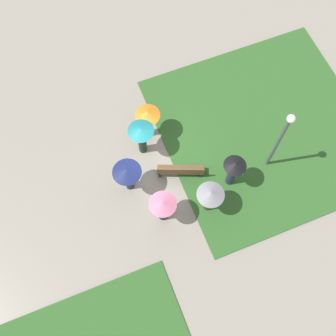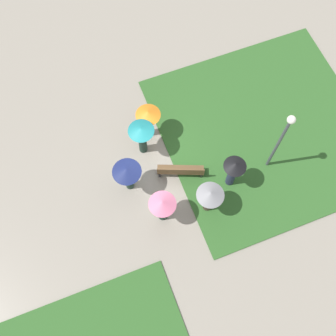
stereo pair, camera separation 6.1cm
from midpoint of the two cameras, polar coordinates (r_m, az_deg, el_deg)
The scene contains 10 objects.
ground_plane at distance 18.18m, azimuth -1.36°, elevation 0.15°, with size 90.00×90.00×0.00m, color gray.
lawn_patch_near at distance 19.40m, azimuth 13.11°, elevation 4.94°, with size 8.88×8.93×0.06m.
park_bench at distance 17.60m, azimuth 1.82°, elevation -0.40°, with size 1.97×1.13×0.90m.
lamp_post at distance 16.37m, azimuth 15.29°, elevation 4.12°, with size 0.32×0.32×4.13m.
crowd_person_grey at distance 16.38m, azimuth 5.79°, elevation -3.90°, with size 1.09×1.09×1.80m.
crowd_person_orange at distance 17.64m, azimuth -2.59°, elevation 6.90°, with size 1.05×1.05×1.89m.
crowd_person_black at distance 16.87m, azimuth 8.96°, elevation -0.27°, with size 0.91×0.91×1.99m.
crowd_person_navy at distance 16.63m, azimuth -5.44°, elevation -0.71°, with size 1.17×1.17×1.83m.
crowd_person_teal at distance 17.34m, azimuth -3.48°, elevation 4.44°, with size 1.08×1.08×1.94m.
crowd_person_pink at distance 16.23m, azimuth -0.64°, elevation -5.21°, with size 1.08×1.08×1.82m.
Camera 2 is at (2.11, 6.74, 16.75)m, focal length 45.00 mm.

